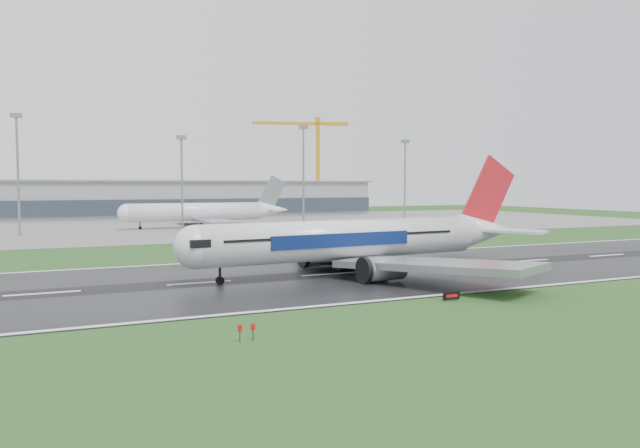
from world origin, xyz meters
name	(u,v)px	position (x,y,z in m)	size (l,w,h in m)	color
ground	(200,283)	(0.00, 0.00, 0.00)	(520.00, 520.00, 0.00)	#1E4619
runway	(200,283)	(0.00, 0.00, 0.05)	(400.00, 45.00, 0.10)	black
apron	(109,227)	(0.00, 125.00, 0.04)	(400.00, 130.00, 0.08)	slate
terminal	(94,200)	(0.00, 185.00, 7.50)	(240.00, 36.00, 15.00)	gray
main_airliner	(368,215)	(26.39, -0.75, 9.10)	(60.99, 58.09, 18.01)	silver
parked_airliner	(203,202)	(27.48, 109.75, 8.25)	(55.73, 51.89, 16.34)	white
tower_crane	(318,165)	(109.20, 200.00, 23.93)	(48.79, 2.66, 47.85)	orange
runway_sign	(451,296)	(24.25, -25.06, 0.52)	(2.30, 0.26, 1.04)	black
floodmast_2	(18,177)	(-25.31, 100.00, 15.91)	(0.64, 0.64, 31.82)	gray
floodmast_3	(182,185)	(18.79, 100.00, 13.69)	(0.64, 0.64, 27.39)	gray
floodmast_4	(303,178)	(58.48, 100.00, 16.01)	(0.64, 0.64, 32.02)	gray
floodmast_5	(405,184)	(97.54, 100.00, 14.26)	(0.64, 0.64, 28.51)	gray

